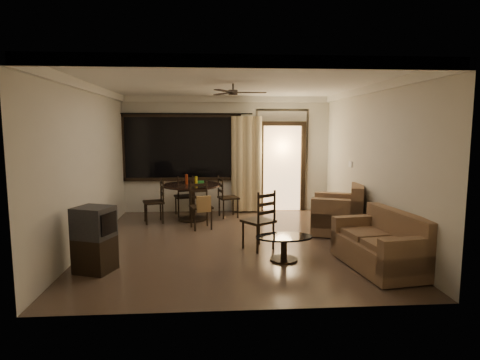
{
  "coord_description": "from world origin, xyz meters",
  "views": [
    {
      "loc": [
        -0.37,
        -7.02,
        2.04
      ],
      "look_at": [
        0.13,
        0.2,
        1.1
      ],
      "focal_mm": 30.0,
      "sensor_mm": 36.0,
      "label": 1
    }
  ],
  "objects": [
    {
      "name": "ground",
      "position": [
        0.0,
        0.0,
        0.0
      ],
      "size": [
        5.5,
        5.5,
        0.0
      ],
      "primitive_type": "plane",
      "color": "#7F6651",
      "rests_on": "ground"
    },
    {
      "name": "room_shell",
      "position": [
        0.59,
        1.77,
        1.83
      ],
      "size": [
        5.5,
        6.7,
        5.5
      ],
      "color": "beige",
      "rests_on": "ground"
    },
    {
      "name": "dining_table",
      "position": [
        -0.82,
        1.83,
        0.63
      ],
      "size": [
        1.28,
        1.28,
        1.02
      ],
      "rotation": [
        0.0,
        0.0,
        0.26
      ],
      "color": "black",
      "rests_on": "ground"
    },
    {
      "name": "dining_chair_west",
      "position": [
        -1.63,
        1.61,
        0.28
      ],
      "size": [
        0.52,
        0.52,
        0.95
      ],
      "rotation": [
        0.0,
        0.0,
        -1.31
      ],
      "color": "black",
      "rests_on": "ground"
    },
    {
      "name": "dining_chair_east",
      "position": [
        -0.02,
        2.05,
        0.28
      ],
      "size": [
        0.52,
        0.52,
        0.95
      ],
      "rotation": [
        0.0,
        0.0,
        1.83
      ],
      "color": "black",
      "rests_on": "ground"
    },
    {
      "name": "dining_chair_south",
      "position": [
        -0.6,
        1.0,
        0.31
      ],
      "size": [
        0.52,
        0.55,
        0.95
      ],
      "rotation": [
        0.0,
        0.0,
        0.26
      ],
      "color": "black",
      "rests_on": "ground"
    },
    {
      "name": "dining_chair_north",
      "position": [
        -1.03,
        2.29,
        0.28
      ],
      "size": [
        0.52,
        0.52,
        0.95
      ],
      "rotation": [
        0.0,
        0.0,
        3.41
      ],
      "color": "black",
      "rests_on": "ground"
    },
    {
      "name": "tv_cabinet",
      "position": [
        -2.05,
        -1.36,
        0.47
      ],
      "size": [
        0.61,
        0.59,
        0.94
      ],
      "rotation": [
        0.0,
        0.0,
        -0.36
      ],
      "color": "black",
      "rests_on": "ground"
    },
    {
      "name": "sofa",
      "position": [
        2.11,
        -1.51,
        0.32
      ],
      "size": [
        1.02,
        1.62,
        0.81
      ],
      "rotation": [
        0.0,
        0.0,
        0.14
      ],
      "color": "#492C21",
      "rests_on": "ground"
    },
    {
      "name": "armchair",
      "position": [
        2.11,
        0.44,
        0.39
      ],
      "size": [
        1.2,
        1.2,
        0.94
      ],
      "rotation": [
        0.0,
        0.0,
        -0.35
      ],
      "color": "#492C21",
      "rests_on": "ground"
    },
    {
      "name": "coffee_table",
      "position": [
        0.73,
        -1.07,
        0.26
      ],
      "size": [
        0.88,
        0.53,
        0.39
      ],
      "rotation": [
        0.0,
        0.0,
        0.12
      ],
      "color": "black",
      "rests_on": "ground"
    },
    {
      "name": "side_chair",
      "position": [
        0.41,
        -0.46,
        0.3
      ],
      "size": [
        0.63,
        0.63,
        1.02
      ],
      "rotation": [
        0.0,
        0.0,
        3.76
      ],
      "color": "black",
      "rests_on": "ground"
    }
  ]
}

